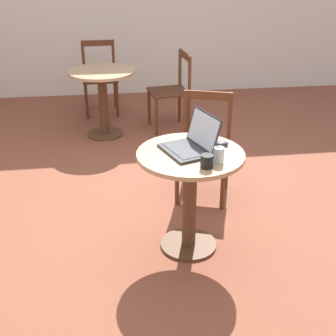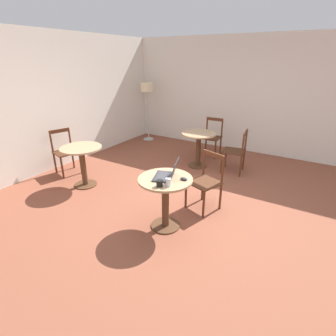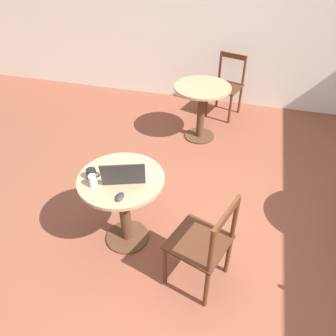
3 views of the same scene
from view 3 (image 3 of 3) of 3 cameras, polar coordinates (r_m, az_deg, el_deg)
name	(u,v)px [view 3 (image 3 of 3)]	position (r m, az deg, el deg)	size (l,w,h in m)	color
ground_plane	(190,258)	(3.07, 3.84, -15.35)	(16.00, 16.00, 0.00)	brown
wall_back	(243,13)	(5.17, 12.97, 24.77)	(9.40, 0.06, 2.70)	silver
cafe_table_near	(123,196)	(2.84, -7.85, -4.85)	(0.72, 0.72, 0.74)	#51331E
cafe_table_far	(202,101)	(4.34, 5.89, 11.53)	(0.72, 0.72, 0.74)	#51331E
chair_near_right	(204,244)	(2.59, 6.24, -13.09)	(0.54, 0.54, 0.88)	#562D19
chair_far_back	(226,86)	(5.04, 10.12, 13.90)	(0.53, 0.53, 0.88)	#562D19
laptop	(124,174)	(2.67, -7.65, -1.06)	(0.42, 0.40, 0.25)	#2D2D33
mouse	(120,197)	(2.52, -8.38, -4.95)	(0.06, 0.10, 0.03)	#2D2D33
mug	(92,174)	(2.73, -13.16, -0.99)	(0.12, 0.08, 0.08)	black
drinking_glass	(93,181)	(2.64, -12.95, -2.20)	(0.07, 0.07, 0.10)	silver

